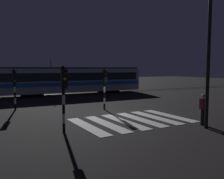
% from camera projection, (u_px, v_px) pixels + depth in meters
% --- Properties ---
extents(ground_plane, '(120.00, 120.00, 0.00)m').
position_uv_depth(ground_plane, '(112.00, 114.00, 16.31)').
color(ground_plane, black).
extents(rail_near, '(80.00, 0.12, 0.03)m').
position_uv_depth(rail_near, '(62.00, 96.00, 27.17)').
color(rail_near, '#59595E').
rests_on(rail_near, ground).
extents(rail_far, '(80.00, 0.12, 0.03)m').
position_uv_depth(rail_far, '(59.00, 94.00, 28.44)').
color(rail_far, '#59595E').
rests_on(rail_far, ground).
extents(crosswalk_zebra, '(6.68, 4.73, 0.02)m').
position_uv_depth(crosswalk_zebra, '(132.00, 120.00, 14.11)').
color(crosswalk_zebra, silver).
rests_on(crosswalk_zebra, ground).
extents(traffic_light_corner_far_left, '(0.36, 0.42, 3.05)m').
position_uv_depth(traffic_light_corner_far_left, '(15.00, 83.00, 17.57)').
color(traffic_light_corner_far_left, black).
rests_on(traffic_light_corner_far_left, ground).
extents(traffic_light_median_centre, '(0.36, 0.42, 3.03)m').
position_uv_depth(traffic_light_median_centre, '(105.00, 83.00, 17.73)').
color(traffic_light_median_centre, black).
rests_on(traffic_light_median_centre, ground).
extents(traffic_light_corner_near_left, '(0.36, 0.42, 3.19)m').
position_uv_depth(traffic_light_corner_near_left, '(64.00, 89.00, 11.22)').
color(traffic_light_corner_near_left, black).
rests_on(traffic_light_corner_near_left, ground).
extents(street_lamp_near_kerb, '(0.44, 1.21, 7.05)m').
position_uv_depth(street_lamp_near_kerb, '(213.00, 40.00, 11.71)').
color(street_lamp_near_kerb, black).
rests_on(street_lamp_near_kerb, ground).
extents(tram, '(17.37, 2.58, 4.15)m').
position_uv_depth(tram, '(73.00, 80.00, 28.36)').
color(tram, '#B2BCC1').
rests_on(tram, ground).
extents(pedestrian_waiting_at_kerb, '(0.36, 0.24, 1.71)m').
position_uv_depth(pedestrian_waiting_at_kerb, '(203.00, 109.00, 12.95)').
color(pedestrian_waiting_at_kerb, black).
rests_on(pedestrian_waiting_at_kerb, ground).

